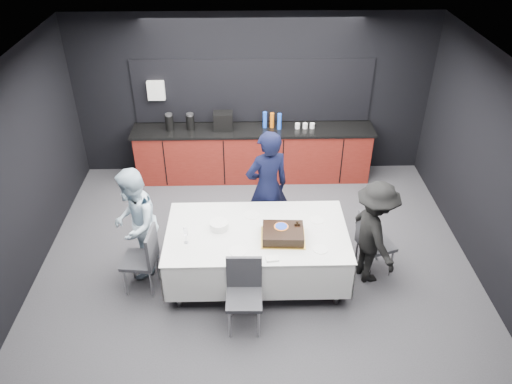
# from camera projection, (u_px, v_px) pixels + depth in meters

# --- Properties ---
(ground) EXTENTS (6.00, 6.00, 0.00)m
(ground) POSITION_uv_depth(u_px,v_px,m) (256.00, 257.00, 7.12)
(ground) COLOR #3F3F44
(ground) RESTS_ON ground
(room_shell) EXTENTS (6.04, 5.04, 2.82)m
(room_shell) POSITION_uv_depth(u_px,v_px,m) (256.00, 141.00, 6.09)
(room_shell) COLOR white
(room_shell) RESTS_ON ground
(kitchenette) EXTENTS (4.10, 0.64, 2.05)m
(kitchenette) POSITION_uv_depth(u_px,v_px,m) (252.00, 149.00, 8.66)
(kitchenette) COLOR #59130E
(kitchenette) RESTS_ON ground
(party_table) EXTENTS (2.32, 1.32, 0.78)m
(party_table) POSITION_uv_depth(u_px,v_px,m) (257.00, 240.00, 6.43)
(party_table) COLOR #99999E
(party_table) RESTS_ON ground
(cake_assembly) EXTENTS (0.57, 0.47, 0.17)m
(cake_assembly) POSITION_uv_depth(u_px,v_px,m) (283.00, 234.00, 6.20)
(cake_assembly) COLOR gold
(cake_assembly) RESTS_ON party_table
(plate_stack) EXTENTS (0.24, 0.24, 0.10)m
(plate_stack) POSITION_uv_depth(u_px,v_px,m) (219.00, 225.00, 6.38)
(plate_stack) COLOR white
(plate_stack) RESTS_ON party_table
(loose_plate_near) EXTENTS (0.22, 0.22, 0.01)m
(loose_plate_near) POSITION_uv_depth(u_px,v_px,m) (238.00, 251.00, 6.02)
(loose_plate_near) COLOR white
(loose_plate_near) RESTS_ON party_table
(loose_plate_right_a) EXTENTS (0.19, 0.19, 0.01)m
(loose_plate_right_a) POSITION_uv_depth(u_px,v_px,m) (317.00, 220.00, 6.55)
(loose_plate_right_a) COLOR white
(loose_plate_right_a) RESTS_ON party_table
(loose_plate_right_b) EXTENTS (0.19, 0.19, 0.01)m
(loose_plate_right_b) POSITION_uv_depth(u_px,v_px,m) (320.00, 249.00, 6.05)
(loose_plate_right_b) COLOR white
(loose_plate_right_b) RESTS_ON party_table
(loose_plate_far) EXTENTS (0.21, 0.21, 0.01)m
(loose_plate_far) POSITION_uv_depth(u_px,v_px,m) (252.00, 215.00, 6.64)
(loose_plate_far) COLOR white
(loose_plate_far) RESTS_ON party_table
(fork_pile) EXTENTS (0.16, 0.11, 0.02)m
(fork_pile) POSITION_uv_depth(u_px,v_px,m) (272.00, 259.00, 5.90)
(fork_pile) COLOR white
(fork_pile) RESTS_ON party_table
(champagne_flute) EXTENTS (0.06, 0.06, 0.22)m
(champagne_flute) POSITION_uv_depth(u_px,v_px,m) (185.00, 232.00, 6.08)
(champagne_flute) COLOR white
(champagne_flute) RESTS_ON party_table
(chair_left) EXTENTS (0.46, 0.46, 0.92)m
(chair_left) POSITION_uv_depth(u_px,v_px,m) (145.00, 256.00, 6.33)
(chair_left) COLOR #313136
(chair_left) RESTS_ON ground
(chair_right) EXTENTS (0.53, 0.53, 0.92)m
(chair_right) POSITION_uv_depth(u_px,v_px,m) (372.00, 241.00, 6.58)
(chair_right) COLOR #313136
(chair_right) RESTS_ON ground
(chair_near) EXTENTS (0.43, 0.43, 0.92)m
(chair_near) POSITION_uv_depth(u_px,v_px,m) (244.00, 289.00, 5.84)
(chair_near) COLOR #313136
(chair_near) RESTS_ON ground
(person_center) EXTENTS (0.75, 0.63, 1.77)m
(person_center) POSITION_uv_depth(u_px,v_px,m) (267.00, 188.00, 7.01)
(person_center) COLOR black
(person_center) RESTS_ON ground
(person_left) EXTENTS (0.60, 0.77, 1.58)m
(person_left) POSITION_uv_depth(u_px,v_px,m) (135.00, 224.00, 6.46)
(person_left) COLOR #A6BED0
(person_left) RESTS_ON ground
(person_right) EXTENTS (0.78, 1.06, 1.47)m
(person_right) POSITION_uv_depth(u_px,v_px,m) (374.00, 233.00, 6.39)
(person_right) COLOR black
(person_right) RESTS_ON ground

